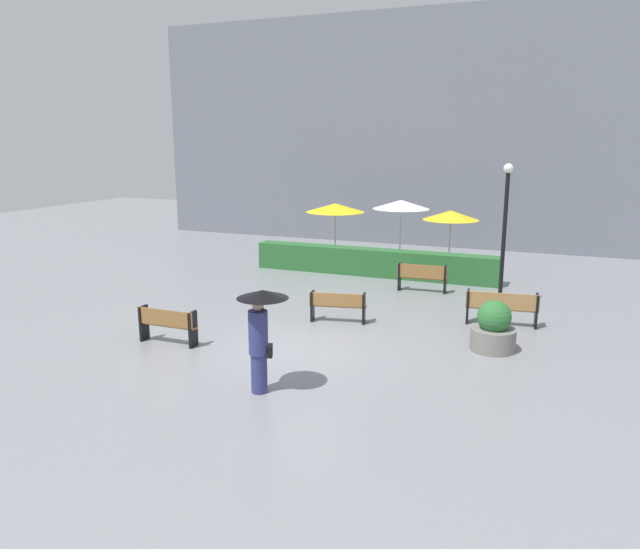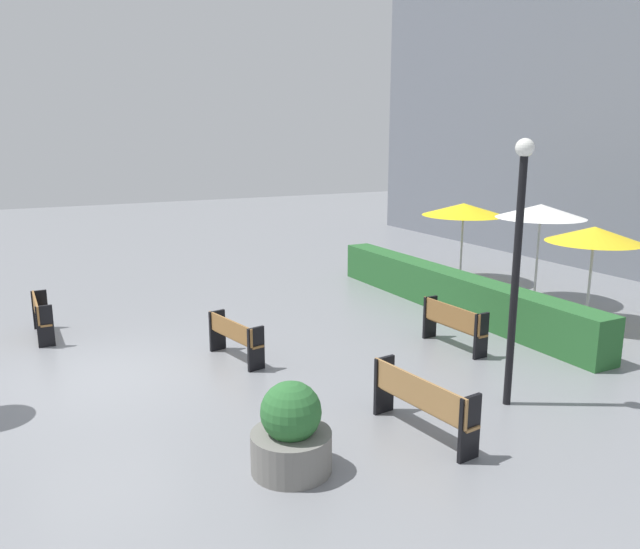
# 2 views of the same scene
# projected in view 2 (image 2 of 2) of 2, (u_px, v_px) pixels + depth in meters

# --- Properties ---
(ground_plane) EXTENTS (60.00, 60.00, 0.00)m
(ground_plane) POSITION_uv_depth(u_px,v_px,m) (101.00, 378.00, 11.01)
(ground_plane) COLOR gray
(bench_back_row) EXTENTS (1.63, 0.43, 0.91)m
(bench_back_row) POSITION_uv_depth(u_px,v_px,m) (453.00, 322.00, 12.49)
(bench_back_row) COLOR olive
(bench_back_row) RESTS_ON ground
(bench_mid_center) EXTENTS (1.56, 0.63, 0.83)m
(bench_mid_center) POSITION_uv_depth(u_px,v_px,m) (234.00, 336.00, 11.80)
(bench_mid_center) COLOR olive
(bench_mid_center) RESTS_ON ground
(bench_near_left) EXTENTS (1.54, 0.33, 0.88)m
(bench_near_left) POSITION_uv_depth(u_px,v_px,m) (41.00, 314.00, 13.14)
(bench_near_left) COLOR olive
(bench_near_left) RESTS_ON ground
(bench_far_right) EXTENTS (1.90, 0.57, 0.92)m
(bench_far_right) POSITION_uv_depth(u_px,v_px,m) (421.00, 400.00, 8.80)
(bench_far_right) COLOR #9E7242
(bench_far_right) RESTS_ON ground
(planter_pot) EXTENTS (1.05, 1.05, 1.21)m
(planter_pot) POSITION_uv_depth(u_px,v_px,m) (291.00, 433.00, 7.87)
(planter_pot) COLOR slate
(planter_pot) RESTS_ON ground
(lamp_post) EXTENTS (0.28, 0.28, 4.21)m
(lamp_post) POSITION_uv_depth(u_px,v_px,m) (518.00, 248.00, 9.40)
(lamp_post) COLOR black
(lamp_post) RESTS_ON ground
(patio_umbrella_yellow) EXTENTS (2.39, 2.39, 2.34)m
(patio_umbrella_yellow) POSITION_uv_depth(u_px,v_px,m) (463.00, 209.00, 17.86)
(patio_umbrella_yellow) COLOR silver
(patio_umbrella_yellow) RESTS_ON ground
(patio_umbrella_white) EXTENTS (2.24, 2.24, 2.56)m
(patio_umbrella_white) POSITION_uv_depth(u_px,v_px,m) (541.00, 211.00, 15.58)
(patio_umbrella_white) COLOR silver
(patio_umbrella_white) RESTS_ON ground
(patio_umbrella_yellow_far) EXTENTS (2.09, 2.09, 2.29)m
(patio_umbrella_yellow_far) POSITION_uv_depth(u_px,v_px,m) (594.00, 235.00, 13.63)
(patio_umbrella_yellow_far) COLOR silver
(patio_umbrella_yellow_far) RESTS_ON ground
(hedge_strip) EXTENTS (9.06, 0.70, 0.98)m
(hedge_strip) POSITION_uv_depth(u_px,v_px,m) (451.00, 291.00, 15.18)
(hedge_strip) COLOR #28602D
(hedge_strip) RESTS_ON ground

